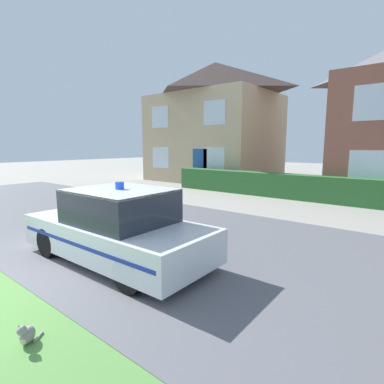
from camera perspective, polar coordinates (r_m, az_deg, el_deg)
road_strip at (r=7.87m, az=-6.37°, el=-7.98°), size 28.00×6.92×0.01m
garden_hedge at (r=13.70m, az=18.15°, el=1.05°), size 11.80×0.78×1.06m
police_car at (r=6.11m, az=-13.93°, el=-6.59°), size 4.09×1.80×1.58m
cat at (r=4.28m, az=-28.99°, el=-22.64°), size 0.25×0.32×0.28m
house_left at (r=20.24m, az=4.30°, el=13.24°), size 7.80×6.28×7.55m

